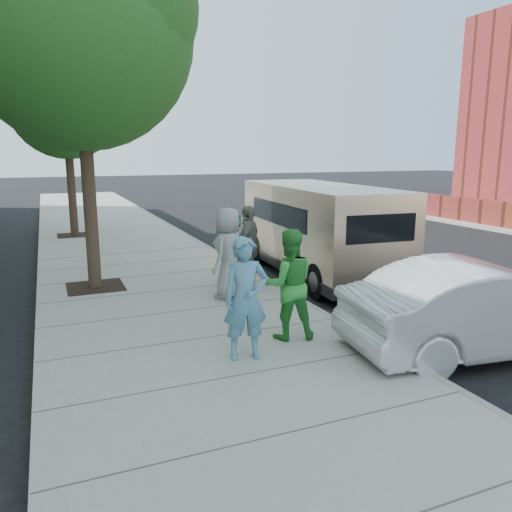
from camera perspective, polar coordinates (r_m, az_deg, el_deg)
name	(u,v)px	position (r m, az deg, el deg)	size (l,w,h in m)	color
ground	(231,312)	(9.82, -2.93, -6.41)	(120.00, 120.00, 0.00)	black
sidewalk	(180,315)	(9.52, -8.63, -6.65)	(5.00, 60.00, 0.15)	gray
curb_face	(296,300)	(10.35, 4.61, -5.04)	(0.12, 60.00, 0.16)	gray
tree_near	(80,25)	(11.49, -19.46, 23.63)	(4.62, 4.60, 7.53)	black
tree_far	(66,98)	(18.89, -20.88, 16.57)	(3.92, 3.80, 6.49)	black
parking_meter	(233,236)	(10.63, -2.64, 2.26)	(0.35, 0.22, 1.60)	gray
van	(316,228)	(12.65, 6.92, 3.22)	(2.43, 6.23, 2.27)	beige
sedan	(485,308)	(8.43, 24.67, -5.43)	(1.53, 4.40, 1.45)	silver
person_officer	(246,299)	(7.07, -1.19, -4.89)	(0.65, 0.42, 1.77)	#528FAE
person_green_shirt	(289,284)	(7.86, 3.74, -3.24)	(0.86, 0.67, 1.76)	green
person_gray_shirt	(229,253)	(10.04, -3.13, 0.31)	(0.90, 0.59, 1.84)	gray
person_striped_polo	(249,245)	(11.12, -0.81, 1.27)	(1.04, 0.43, 1.77)	slate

